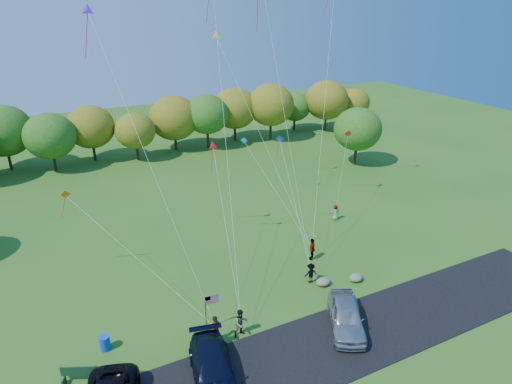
# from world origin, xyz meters

# --- Properties ---
(ground) EXTENTS (140.00, 140.00, 0.00)m
(ground) POSITION_xyz_m (0.00, 0.00, 0.00)
(ground) COLOR #2B611B
(ground) RESTS_ON ground
(asphalt_lane) EXTENTS (44.00, 6.00, 0.06)m
(asphalt_lane) POSITION_xyz_m (0.00, -4.00, 0.03)
(asphalt_lane) COLOR black
(asphalt_lane) RESTS_ON ground
(treeline) EXTENTS (75.93, 28.06, 8.38)m
(treeline) POSITION_xyz_m (3.01, 36.05, 4.66)
(treeline) COLOR #3D2516
(treeline) RESTS_ON ground
(minivan_navy) EXTENTS (3.54, 6.11, 1.66)m
(minivan_navy) POSITION_xyz_m (-5.90, -3.37, 0.89)
(minivan_navy) COLOR black
(minivan_navy) RESTS_ON asphalt_lane
(minivan_silver) EXTENTS (4.37, 5.56, 1.77)m
(minivan_silver) POSITION_xyz_m (3.51, -3.10, 0.95)
(minivan_silver) COLOR #A7AAB2
(minivan_silver) RESTS_ON asphalt_lane
(flyer_a) EXTENTS (0.80, 0.77, 1.85)m
(flyer_a) POSITION_xyz_m (-4.49, -0.39, 0.93)
(flyer_a) COLOR #4C4C59
(flyer_a) RESTS_ON ground
(flyer_b) EXTENTS (0.97, 0.77, 1.93)m
(flyer_b) POSITION_xyz_m (-2.88, -0.62, 0.96)
(flyer_b) COLOR #4C4C59
(flyer_b) RESTS_ON ground
(flyer_c) EXTENTS (1.10, 0.70, 1.61)m
(flyer_c) POSITION_xyz_m (4.33, 2.33, 0.81)
(flyer_c) COLOR #4C4C59
(flyer_c) RESTS_ON ground
(flyer_d) EXTENTS (1.14, 1.11, 1.92)m
(flyer_d) POSITION_xyz_m (6.26, 5.09, 0.96)
(flyer_d) COLOR #4C4C59
(flyer_d) RESTS_ON ground
(flyer_e) EXTENTS (0.87, 0.70, 1.55)m
(flyer_e) POSITION_xyz_m (12.31, 10.16, 0.77)
(flyer_e) COLOR #4C4C59
(flyer_e) RESTS_ON ground
(park_bench) EXTENTS (1.96, 1.13, 1.11)m
(park_bench) POSITION_xyz_m (-12.62, 0.03, 0.59)
(park_bench) COLOR #153B1F
(park_bench) RESTS_ON ground
(trash_barrel) EXTENTS (0.65, 0.65, 0.97)m
(trash_barrel) POSITION_xyz_m (-10.88, 1.99, 0.48)
(trash_barrel) COLOR blue
(trash_barrel) RESTS_ON ground
(flag_assembly) EXTENTS (0.96, 0.62, 2.59)m
(flag_assembly) POSITION_xyz_m (-4.40, 0.83, 1.95)
(flag_assembly) COLOR black
(flag_assembly) RESTS_ON ground
(boulder_near) EXTENTS (1.14, 0.89, 0.57)m
(boulder_near) POSITION_xyz_m (4.99, 1.57, 0.29)
(boulder_near) COLOR gray
(boulder_near) RESTS_ON ground
(boulder_far) EXTENTS (1.08, 0.90, 0.56)m
(boulder_far) POSITION_xyz_m (7.53, 0.91, 0.28)
(boulder_far) COLOR gray
(boulder_far) RESTS_ON ground
(kites_aloft) EXTENTS (25.95, 9.59, 16.69)m
(kites_aloft) POSITION_xyz_m (3.72, 13.83, 18.49)
(kites_aloft) COLOR #D61767
(kites_aloft) RESTS_ON ground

